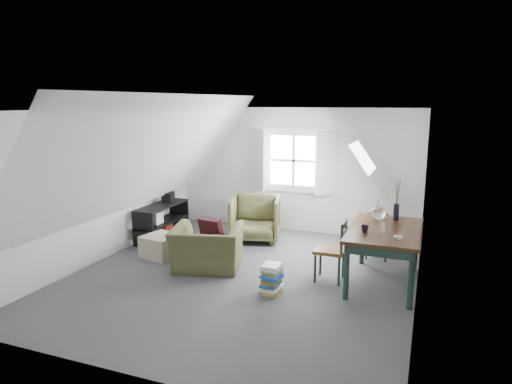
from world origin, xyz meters
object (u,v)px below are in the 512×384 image
at_px(dining_table, 385,236).
at_px(magazine_stack, 272,279).
at_px(armchair_far, 255,240).
at_px(ottoman, 162,246).
at_px(dining_chair_near, 332,249).
at_px(media_shelf, 161,224).
at_px(armchair_near, 208,269).
at_px(dining_chair_far, 378,234).

distance_m(dining_table, magazine_stack, 1.75).
distance_m(armchair_far, ottoman, 1.87).
height_order(dining_chair_near, media_shelf, dining_chair_near).
bearing_deg(armchair_near, media_shelf, -50.06).
relative_size(armchair_far, magazine_stack, 2.29).
distance_m(armchair_far, magazine_stack, 2.50).
relative_size(dining_table, media_shelf, 1.27).
bearing_deg(dining_chair_near, dining_chair_far, 153.32).
xyz_separation_m(ottoman, dining_chair_far, (3.46, 1.20, 0.24)).
relative_size(armchair_near, dining_chair_near, 1.15).
bearing_deg(armchair_far, dining_table, -42.74).
xyz_separation_m(armchair_near, magazine_stack, (1.26, -0.52, 0.21)).
bearing_deg(media_shelf, magazine_stack, -25.87).
relative_size(armchair_near, media_shelf, 0.81).
xyz_separation_m(dining_chair_near, magazine_stack, (-0.68, -0.75, -0.28)).
bearing_deg(armchair_near, armchair_far, -109.47).
relative_size(armchair_near, armchair_far, 1.13).
bearing_deg(dining_table, magazine_stack, -151.79).
relative_size(dining_table, dining_chair_far, 2.02).
height_order(armchair_far, media_shelf, media_shelf).
relative_size(armchair_far, ottoman, 1.67).
xyz_separation_m(armchair_near, armchair_far, (0.15, 1.71, 0.00)).
bearing_deg(dining_table, armchair_near, -176.23).
bearing_deg(dining_chair_far, ottoman, 22.83).
bearing_deg(dining_chair_near, armchair_near, -86.77).
distance_m(armchair_near, armchair_far, 1.72).
relative_size(ottoman, dining_chair_near, 0.61).
relative_size(armchair_far, dining_chair_far, 1.14).
height_order(dining_table, dining_chair_far, dining_table).
distance_m(armchair_near, magazine_stack, 1.38).
distance_m(dining_chair_near, magazine_stack, 1.05).
distance_m(ottoman, dining_table, 3.70).
bearing_deg(magazine_stack, dining_chair_near, 47.73).
xyz_separation_m(ottoman, media_shelf, (-0.57, 0.87, 0.11)).
xyz_separation_m(armchair_far, dining_chair_far, (2.30, -0.26, 0.43)).
height_order(armchair_near, dining_chair_near, dining_chair_near).
height_order(armchair_far, ottoman, armchair_far).
bearing_deg(magazine_stack, armchair_near, 157.74).
xyz_separation_m(dining_chair_near, media_shelf, (-3.51, 0.89, -0.18)).
height_order(armchair_near, armchair_far, armchair_far).
height_order(ottoman, dining_chair_far, dining_chair_far).
xyz_separation_m(armchair_far, magazine_stack, (1.11, -2.23, 0.21)).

